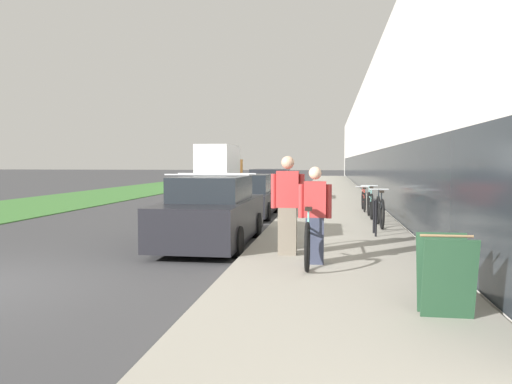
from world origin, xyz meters
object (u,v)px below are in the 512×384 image
sandwich_board_sign (446,275)px  vintage_roadster_curbside (248,197)px  cruiser_bike_nearest (380,211)px  cruiser_bike_farthest (364,200)px  person_bystander (288,205)px  cruiser_bike_middle (370,204)px  moving_truck (220,166)px  parked_sedan_far (270,187)px  tandem_bicycle (310,236)px  parked_sedan_curbside (212,213)px  bike_rack_hoop (375,213)px  person_rider (315,215)px

sandwich_board_sign → vintage_roadster_curbside: size_ratio=0.21×
cruiser_bike_nearest → cruiser_bike_farthest: bearing=91.8°
person_bystander → vintage_roadster_curbside: person_bystander is taller
cruiser_bike_middle → sandwich_board_sign: (0.05, -9.81, 0.04)m
cruiser_bike_middle → moving_truck: bearing=114.6°
cruiser_bike_farthest → parked_sedan_far: (-3.85, 4.88, 0.20)m
tandem_bicycle → sandwich_board_sign: (1.61, -2.98, 0.04)m
parked_sedan_curbside → parked_sedan_far: size_ratio=0.91×
parked_sedan_curbside → vintage_roadster_curbside: (-0.16, 5.95, -0.05)m
parked_sedan_far → moving_truck: (-5.22, 12.83, 0.83)m
person_bystander → bike_rack_hoop: bearing=57.1°
person_rider → sandwich_board_sign: size_ratio=1.80×
person_bystander → sandwich_board_sign: bearing=-58.9°
tandem_bicycle → cruiser_bike_nearest: bearing=70.7°
bike_rack_hoop → cruiser_bike_farthest: bike_rack_hoop is taller
sandwich_board_sign → moving_truck: moving_truck is taller
bike_rack_hoop → vintage_roadster_curbside: (-3.79, 4.87, -0.01)m
person_bystander → cruiser_bike_middle: 6.76m
person_rider → sandwich_board_sign: 3.05m
person_rider → cruiser_bike_middle: size_ratio=0.88×
cruiser_bike_nearest → person_rider: bearing=-107.0°
parked_sedan_far → bike_rack_hoop: bearing=-70.9°
person_rider → person_bystander: size_ratio=0.90×
cruiser_bike_middle → parked_sedan_far: bearing=118.8°
moving_truck → cruiser_bike_farthest: bearing=-62.9°
person_bystander → vintage_roadster_curbside: 7.92m
tandem_bicycle → parked_sedan_far: 14.13m
bike_rack_hoop → vintage_roadster_curbside: size_ratio=0.19×
cruiser_bike_farthest → cruiser_bike_nearest: bearing=-88.2°
cruiser_bike_middle → cruiser_bike_farthest: bearing=91.2°
tandem_bicycle → sandwich_board_sign: size_ratio=3.15×
person_bystander → parked_sedan_curbside: person_bystander is taller
cruiser_bike_middle → tandem_bicycle: bearing=-102.8°
person_bystander → cruiser_bike_middle: bearing=72.9°
parked_sedan_curbside → bike_rack_hoop: bearing=16.5°
sandwich_board_sign → parked_sedan_far: (-3.96, 16.91, 0.10)m
person_rider → parked_sedan_far: 14.50m
moving_truck → cruiser_bike_middle: bearing=-65.4°
person_rider → sandwich_board_sign: person_rider is taller
sandwich_board_sign → parked_sedan_far: size_ratio=0.19×
parked_sedan_far → moving_truck: size_ratio=0.72×
tandem_bicycle → cruiser_bike_nearest: (1.64, 4.69, -0.00)m
bike_rack_hoop → tandem_bicycle: bearing=-113.6°
bike_rack_hoop → cruiser_bike_farthest: (0.13, 5.88, -0.16)m
bike_rack_hoop → cruiser_bike_farthest: bearing=88.8°
tandem_bicycle → bike_rack_hoop: tandem_bicycle is taller
cruiser_bike_nearest → cruiser_bike_farthest: size_ratio=1.09×
cruiser_bike_farthest → parked_sedan_curbside: parked_sedan_curbside is taller
cruiser_bike_middle → parked_sedan_far: parked_sedan_far is taller
parked_sedan_curbside → moving_truck: 25.25m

